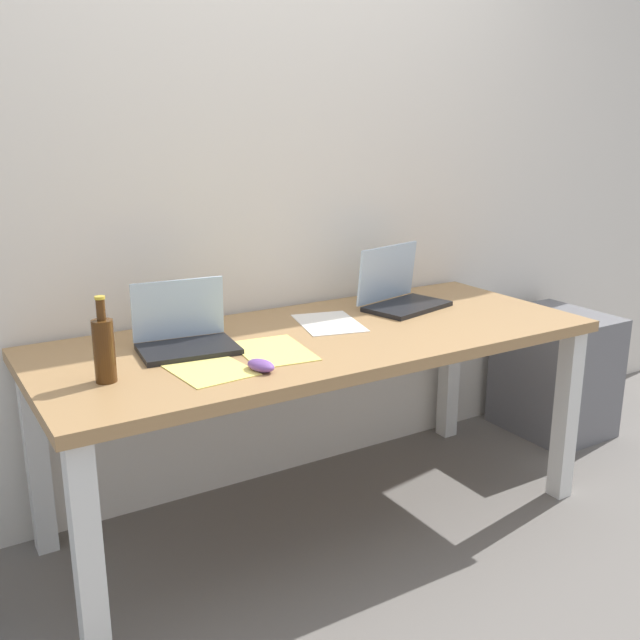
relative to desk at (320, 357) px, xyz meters
The scene contains 11 objects.
ground_plane 0.64m from the desk, ahead, with size 8.00×8.00×0.00m, color slate.
back_wall 0.80m from the desk, 90.00° to the left, with size 5.20×0.08×2.60m, color silver.
desk is the anchor object (origin of this frame).
laptop_left 0.49m from the desk, 169.54° to the left, with size 0.33×0.26×0.21m.
laptop_right 0.51m from the desk, 18.48° to the left, with size 0.38×0.30×0.24m.
beer_bottle 0.79m from the desk, behind, with size 0.06×0.06×0.25m.
computer_mouse 0.43m from the desk, 145.92° to the right, with size 0.06×0.10×0.03m, color #724799.
paper_yellow_folder 0.26m from the desk, 158.64° to the right, with size 0.21×0.30×0.00m, color #F4E06B.
paper_sheet_near_back 0.16m from the desk, 44.99° to the left, with size 0.21×0.30×0.00m, color white.
paper_sheet_front_left 0.50m from the desk, 164.83° to the right, with size 0.21×0.30×0.00m, color #F4E06B.
filing_cabinet 1.44m from the desk, ahead, with size 0.40×0.48×0.57m, color slate.
Camera 1 is at (-1.24, -2.03, 1.44)m, focal length 40.20 mm.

